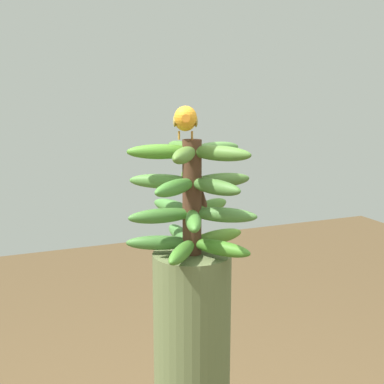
% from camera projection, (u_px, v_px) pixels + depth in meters
% --- Properties ---
extents(banana_bunch, '(0.32, 0.32, 0.28)m').
position_uv_depth(banana_bunch, '(192.00, 198.00, 1.24)').
color(banana_bunch, '#4C2D1E').
rests_on(banana_bunch, banana_tree).
extents(perched_bird, '(0.20, 0.09, 0.08)m').
position_uv_depth(perched_bird, '(185.00, 120.00, 1.19)').
color(perched_bird, '#C68933').
rests_on(perched_bird, banana_bunch).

